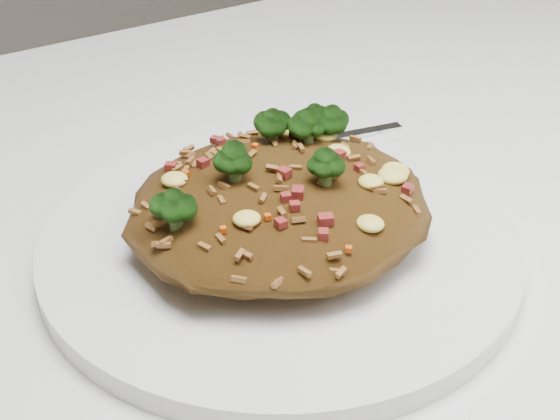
# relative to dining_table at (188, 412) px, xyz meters

# --- Properties ---
(dining_table) EXTENTS (1.20, 0.80, 0.75)m
(dining_table) POSITION_rel_dining_table_xyz_m (0.00, 0.00, 0.00)
(dining_table) COLOR white
(dining_table) RESTS_ON ground
(plate) EXTENTS (0.28, 0.28, 0.01)m
(plate) POSITION_rel_dining_table_xyz_m (0.07, 0.00, 0.10)
(plate) COLOR white
(plate) RESTS_ON dining_table
(fried_rice) EXTENTS (0.18, 0.16, 0.06)m
(fried_rice) POSITION_rel_dining_table_xyz_m (0.07, 0.00, 0.13)
(fried_rice) COLOR brown
(fried_rice) RESTS_ON plate
(fork) EXTENTS (0.16, 0.05, 0.00)m
(fork) POSITION_rel_dining_table_xyz_m (0.14, 0.08, 0.11)
(fork) COLOR silver
(fork) RESTS_ON plate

